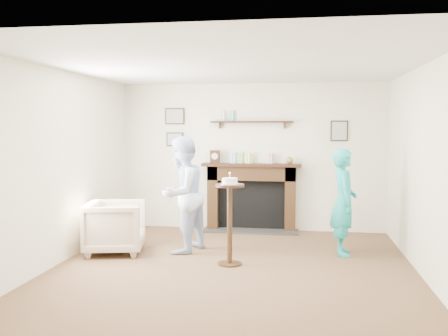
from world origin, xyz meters
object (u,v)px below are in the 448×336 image
(pedestal_table, at_px, (230,208))
(armchair, at_px, (116,253))
(man, at_px, (182,252))
(woman, at_px, (342,254))

(pedestal_table, bearing_deg, armchair, 167.93)
(armchair, distance_m, man, 0.93)
(armchair, height_order, pedestal_table, pedestal_table)
(man, height_order, woman, man)
(armchair, bearing_deg, woman, -95.06)
(armchair, xyz_separation_m, pedestal_table, (1.67, -0.36, 0.73))
(armchair, height_order, man, man)
(man, xyz_separation_m, pedestal_table, (0.76, -0.55, 0.73))
(armchair, distance_m, woman, 3.17)
(woman, bearing_deg, armchair, 94.80)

